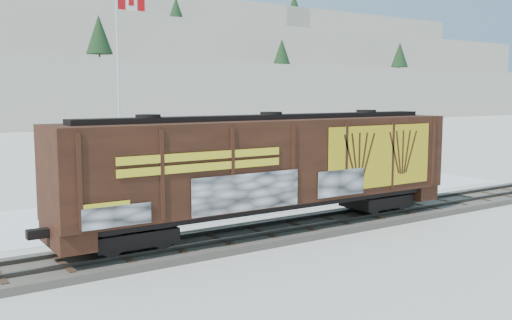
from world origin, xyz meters
TOP-DOWN VIEW (x-y plane):
  - ground at (0.00, 0.00)m, footprint 500.00×500.00m
  - rail_track at (0.00, 0.00)m, footprint 50.00×3.40m
  - parking_strip at (0.00, 7.50)m, footprint 40.00×8.00m
  - hopper_railcar at (-1.37, -0.01)m, footprint 18.01×3.06m
  - flagpole at (-2.14, 15.03)m, footprint 2.30×0.90m
  - car_silver at (-1.23, 6.17)m, footprint 4.28×1.94m
  - car_white at (-2.96, 6.14)m, footprint 5.32×3.34m
  - car_dark at (11.55, 6.50)m, footprint 5.68×3.18m

SIDE VIEW (x-z plane):
  - ground at x=0.00m, z-range 0.00..0.00m
  - parking_strip at x=0.00m, z-range 0.00..0.03m
  - rail_track at x=0.00m, z-range -0.07..0.36m
  - car_silver at x=-1.23m, z-range 0.03..1.45m
  - car_dark at x=11.55m, z-range 0.03..1.58m
  - car_white at x=-2.96m, z-range 0.03..1.69m
  - hopper_railcar at x=-1.37m, z-range 0.69..5.34m
  - flagpole at x=-2.14m, z-range -1.54..10.71m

